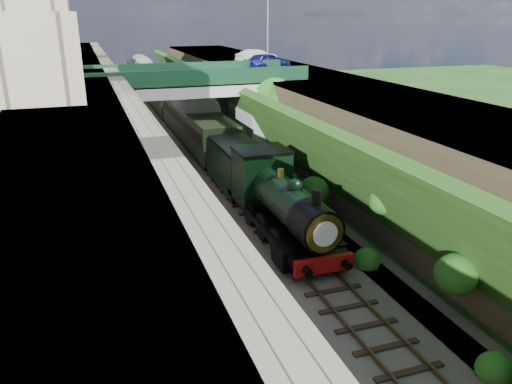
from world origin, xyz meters
The scene contains 20 objects.
ground centered at (0.00, 0.00, 0.00)m, with size 160.00×160.00×0.00m, color #1E4714.
trackbed centered at (0.00, 20.00, 0.10)m, with size 10.00×90.00×0.20m, color #473F38.
retaining_wall centered at (-5.50, 20.00, 3.50)m, with size 1.00×90.00×7.00m, color #756B56.
street_plateau_left centered at (-9.00, 20.00, 3.50)m, with size 6.00×90.00×7.00m, color #262628.
street_plateau_right centered at (9.50, 20.00, 3.12)m, with size 8.00×90.00×6.25m, color #262628.
embankment_slope centered at (4.98, 19.14, 2.72)m, with size 4.31×90.00×6.36m.
track_left centered at (-2.00, 20.00, 0.25)m, with size 2.50×90.00×0.20m.
track_right centered at (1.20, 20.00, 0.25)m, with size 2.50×90.00×0.20m.
road_bridge centered at (0.94, 24.00, 4.08)m, with size 16.00×6.40×7.25m.
building_far centered at (-10.50, 30.00, 10.00)m, with size 5.00×10.00×6.00m, color gray.
building_near centered at (-9.50, 14.00, 9.00)m, with size 4.00×8.00×4.00m, color gray.
tree centered at (5.91, 21.75, 4.65)m, with size 3.60×3.80×6.60m.
lamppost centered at (8.75, 30.47, 9.57)m, with size 0.87×0.15×6.00m.
car_blue centered at (7.69, 27.76, 7.01)m, with size 1.79×4.44×1.51m, color #141355.
car_silver centered at (8.91, 34.22, 6.93)m, with size 1.45×4.15×1.37m, color silver.
locomotive centered at (1.20, 7.85, 1.89)m, with size 3.10×10.23×3.83m.
tender centered at (1.20, 15.21, 1.62)m, with size 2.70×6.00×3.05m.
coach_front centered at (1.20, 27.81, 2.05)m, with size 2.90×18.00×3.70m.
coach_middle centered at (1.20, 46.61, 2.05)m, with size 2.90×18.00×3.70m.
coach_rear centered at (1.20, 65.41, 2.05)m, with size 2.90×18.00×3.70m.
Camera 1 is at (-7.56, -13.84, 10.89)m, focal length 35.00 mm.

